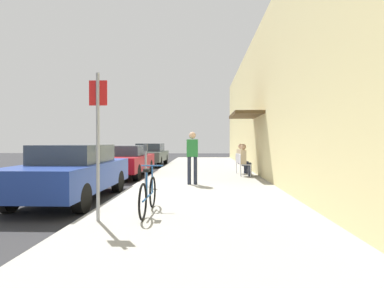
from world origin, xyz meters
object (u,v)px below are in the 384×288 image
(parked_car_1, at_px, (125,160))
(pedestrian_standing, at_px, (192,154))
(parked_car_0, at_px, (73,172))
(seated_patron_0, at_px, (245,159))
(cafe_chair_0, at_px, (243,164))
(seated_patron_1, at_px, (242,157))
(cafe_chair_1, at_px, (241,162))
(parking_meter, at_px, (146,162))
(street_sign, at_px, (98,134))
(parked_car_2, at_px, (150,154))
(bicycle_0, at_px, (148,195))

(parked_car_1, relative_size, pedestrian_standing, 2.59)
(parked_car_0, height_order, seated_patron_0, parked_car_0)
(parked_car_1, relative_size, cafe_chair_0, 5.06)
(seated_patron_1, bearing_deg, seated_patron_0, -90.06)
(cafe_chair_1, height_order, pedestrian_standing, pedestrian_standing)
(parked_car_0, distance_m, cafe_chair_1, 7.52)
(parking_meter, height_order, street_sign, street_sign)
(cafe_chair_1, distance_m, seated_patron_1, 0.20)
(parked_car_2, height_order, street_sign, street_sign)
(parked_car_2, bearing_deg, parked_car_1, -90.00)
(street_sign, bearing_deg, parked_car_1, 100.98)
(parked_car_0, height_order, bicycle_0, parked_car_0)
(parked_car_1, height_order, bicycle_0, parked_car_1)
(parked_car_0, relative_size, seated_patron_0, 3.41)
(street_sign, distance_m, cafe_chair_0, 7.98)
(seated_patron_1, height_order, pedestrian_standing, pedestrian_standing)
(bicycle_0, bearing_deg, street_sign, -143.78)
(street_sign, distance_m, bicycle_0, 1.51)
(bicycle_0, xyz_separation_m, pedestrian_standing, (0.70, 4.05, 0.64))
(street_sign, height_order, pedestrian_standing, street_sign)
(street_sign, xyz_separation_m, seated_patron_0, (3.51, 7.12, -0.82))
(parking_meter, height_order, cafe_chair_0, parking_meter)
(parked_car_0, distance_m, cafe_chair_0, 6.83)
(parked_car_2, relative_size, seated_patron_0, 3.41)
(parked_car_0, relative_size, parking_meter, 3.33)
(parking_meter, height_order, pedestrian_standing, pedestrian_standing)
(parked_car_0, bearing_deg, parked_car_1, 90.00)
(pedestrian_standing, bearing_deg, street_sign, -107.84)
(parking_meter, bearing_deg, seated_patron_1, 48.41)
(parked_car_1, bearing_deg, parked_car_2, 90.00)
(cafe_chair_1, bearing_deg, cafe_chair_0, -90.25)
(cafe_chair_0, distance_m, pedestrian_standing, 3.21)
(cafe_chair_0, distance_m, cafe_chair_1, 0.95)
(parked_car_0, height_order, pedestrian_standing, pedestrian_standing)
(bicycle_0, bearing_deg, parking_meter, 101.44)
(bicycle_0, xyz_separation_m, cafe_chair_0, (2.66, 6.55, 0.14))
(seated_patron_0, bearing_deg, seated_patron_1, 89.94)
(parking_meter, height_order, bicycle_0, parking_meter)
(street_sign, distance_m, cafe_chair_1, 8.84)
(parked_car_2, xyz_separation_m, bicycle_0, (2.28, -13.33, -0.24))
(parked_car_1, xyz_separation_m, parking_meter, (1.55, -3.53, 0.18))
(parked_car_1, xyz_separation_m, parked_car_2, (0.00, 6.17, 0.01))
(bicycle_0, bearing_deg, parked_car_1, 107.70)
(street_sign, relative_size, cafe_chair_0, 2.99)
(parking_meter, bearing_deg, parked_car_0, -131.09)
(cafe_chair_1, bearing_deg, parked_car_2, 130.35)
(parking_meter, distance_m, street_sign, 4.27)
(parked_car_0, relative_size, pedestrian_standing, 2.59)
(seated_patron_0, bearing_deg, parking_meter, -139.80)
(parked_car_1, height_order, seated_patron_0, seated_patron_0)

